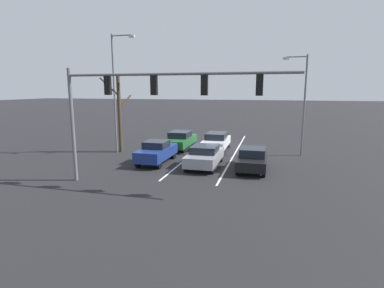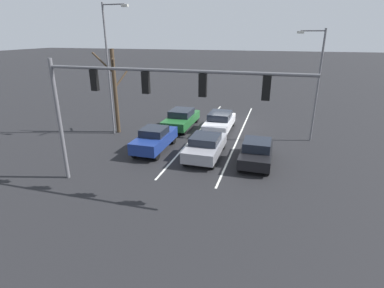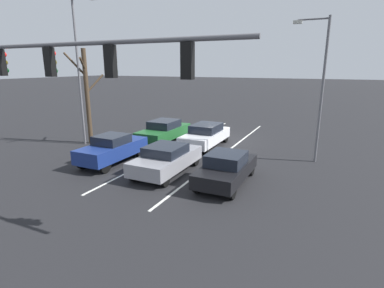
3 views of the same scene
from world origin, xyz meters
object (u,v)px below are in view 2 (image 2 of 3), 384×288
car_navy_rightlane_front (155,139)px  car_black_leftlane_front (257,151)px  car_darkgreen_rightlane_second (181,118)px  street_lamp_right_shoulder (110,64)px  car_gray_midlane_front (205,146)px  car_white_midlane_second (220,122)px  bare_tree_near (115,89)px  street_lamp_left_shoulder (316,79)px  traffic_signal_gantry (135,93)px

car_navy_rightlane_front → car_black_leftlane_front: bearing=178.1°
car_darkgreen_rightlane_second → street_lamp_right_shoulder: bearing=34.5°
car_gray_midlane_front → car_white_midlane_second: 5.46m
car_navy_rightlane_front → car_white_midlane_second: car_navy_rightlane_front is taller
street_lamp_right_shoulder → bare_tree_near: bearing=-83.4°
car_navy_rightlane_front → car_darkgreen_rightlane_second: bearing=-90.7°
bare_tree_near → street_lamp_left_shoulder: bearing=-171.6°
car_white_midlane_second → car_black_leftlane_front: bearing=121.1°
car_gray_midlane_front → car_navy_rightlane_front: size_ratio=1.02×
car_black_leftlane_front → traffic_signal_gantry: traffic_signal_gantry is taller
street_lamp_right_shoulder → car_navy_rightlane_front: bearing=150.3°
car_white_midlane_second → street_lamp_left_shoulder: street_lamp_left_shoulder is taller
car_white_midlane_second → street_lamp_right_shoulder: 9.19m
traffic_signal_gantry → car_darkgreen_rightlane_second: bearing=-82.9°
car_gray_midlane_front → street_lamp_right_shoulder: bearing=-18.5°
car_navy_rightlane_front → car_white_midlane_second: size_ratio=0.93×
bare_tree_near → car_black_leftlane_front: bearing=164.4°
car_black_leftlane_front → car_navy_rightlane_front: (6.58, -0.22, 0.08)m
traffic_signal_gantry → bare_tree_near: 9.75m
car_white_midlane_second → traffic_signal_gantry: (1.91, 10.31, 4.00)m
traffic_signal_gantry → street_lamp_left_shoulder: street_lamp_left_shoulder is taller
car_navy_rightlane_front → traffic_signal_gantry: size_ratio=0.35×
traffic_signal_gantry → street_lamp_left_shoulder: 13.04m
street_lamp_left_shoulder → street_lamp_right_shoulder: bearing=10.1°
car_navy_rightlane_front → street_lamp_right_shoulder: street_lamp_right_shoulder is taller
bare_tree_near → car_white_midlane_second: bearing=-161.8°
bare_tree_near → traffic_signal_gantry: bearing=125.7°
car_navy_rightlane_front → bare_tree_near: (4.28, -2.81, 2.57)m
traffic_signal_gantry → bare_tree_near: (5.64, -7.83, -1.41)m
street_lamp_right_shoulder → street_lamp_left_shoulder: (-14.04, -2.49, -0.87)m
street_lamp_left_shoulder → bare_tree_near: bearing=8.4°
car_black_leftlane_front → street_lamp_right_shoulder: (10.82, -2.64, 4.53)m
car_gray_midlane_front → street_lamp_right_shoulder: 9.29m
car_gray_midlane_front → traffic_signal_gantry: (2.11, 4.86, 4.04)m
car_black_leftlane_front → bare_tree_near: 11.59m
car_black_leftlane_front → car_navy_rightlane_front: bearing=-1.9°
car_darkgreen_rightlane_second → street_lamp_left_shoulder: size_ratio=0.62×
car_white_midlane_second → street_lamp_left_shoulder: size_ratio=0.60×
street_lamp_right_shoulder → traffic_signal_gantry: bearing=126.9°
car_black_leftlane_front → car_white_midlane_second: size_ratio=0.90×
car_black_leftlane_front → bare_tree_near: (10.87, -3.03, 2.65)m
car_gray_midlane_front → car_black_leftlane_front: car_black_leftlane_front is taller
street_lamp_right_shoulder → car_gray_midlane_front: bearing=161.5°
car_white_midlane_second → car_navy_rightlane_front: bearing=58.4°
car_black_leftlane_front → car_darkgreen_rightlane_second: (6.52, -5.60, 0.04)m
car_gray_midlane_front → car_darkgreen_rightlane_second: bearing=-58.5°
car_darkgreen_rightlane_second → traffic_signal_gantry: 11.22m
car_navy_rightlane_front → bare_tree_near: size_ratio=0.68×
car_gray_midlane_front → street_lamp_left_shoulder: (-6.34, -5.07, 3.65)m
street_lamp_left_shoulder → traffic_signal_gantry: bearing=49.6°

